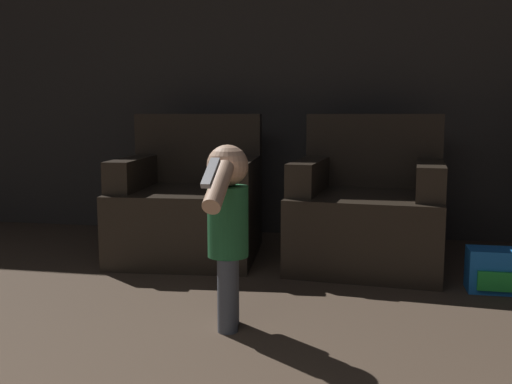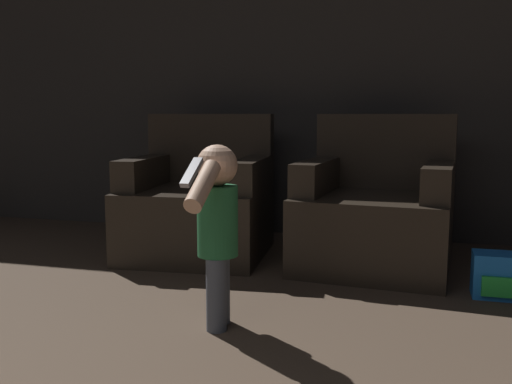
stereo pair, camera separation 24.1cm
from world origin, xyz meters
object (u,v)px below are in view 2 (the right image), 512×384
(person_toddler, at_px, (217,221))
(armchair_right, at_px, (376,214))
(toy_backpack, at_px, (498,276))
(armchair_left, at_px, (200,206))

(person_toddler, bearing_deg, armchair_right, -35.27)
(toy_backpack, bearing_deg, person_toddler, -148.03)
(person_toddler, xyz_separation_m, toy_backpack, (1.26, 0.79, -0.37))
(armchair_left, height_order, person_toddler, armchair_left)
(armchair_right, distance_m, person_toddler, 1.41)
(person_toddler, height_order, toy_backpack, person_toddler)
(person_toddler, relative_size, toy_backpack, 3.18)
(toy_backpack, bearing_deg, armchair_left, 165.62)
(person_toddler, bearing_deg, armchair_left, 14.79)
(armchair_left, distance_m, armchair_right, 1.18)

